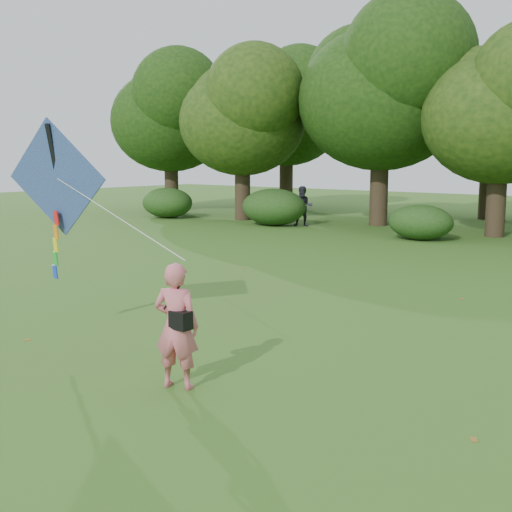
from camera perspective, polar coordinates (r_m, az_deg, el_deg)
The scene contains 7 objects.
ground at distance 10.54m, azimuth -5.41°, elevation -9.58°, with size 100.00×100.00×0.00m, color #265114.
man_kite_flyer at distance 9.31m, azimuth -7.09°, elevation -6.18°, with size 0.67×0.44×1.84m, color #D96674.
bystander_left at distance 31.05m, azimuth 4.22°, elevation 4.43°, with size 0.94×0.73×1.93m, color #282734.
crossbody_bag at distance 9.18m, azimuth -6.73°, elevation -5.61°, with size 0.43×0.20×0.72m.
flying_kite at distance 12.42m, azimuth -17.28°, elevation 6.40°, with size 5.14×1.07×3.00m.
shrub_band at distance 26.03m, azimuth 21.47°, elevation 2.76°, with size 39.15×3.22×1.88m.
fallen_leaves at distance 11.03m, azimuth -0.19°, elevation -8.67°, with size 11.26×11.22×0.01m.
Camera 1 is at (7.02, -7.13, 3.31)m, focal length 45.00 mm.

